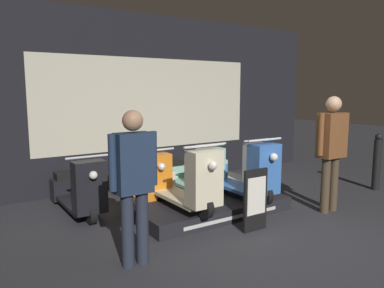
# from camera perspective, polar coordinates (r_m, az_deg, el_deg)

# --- Properties ---
(ground_plane) EXTENTS (30.00, 30.00, 0.00)m
(ground_plane) POSITION_cam_1_polar(r_m,az_deg,el_deg) (4.72, 14.70, -14.58)
(ground_plane) COLOR #2D2D33
(shop_wall_back) EXTENTS (8.00, 0.09, 3.20)m
(shop_wall_back) POSITION_cam_1_polar(r_m,az_deg,el_deg) (7.23, -6.40, 6.53)
(shop_wall_back) COLOR black
(shop_wall_back) RESTS_ON ground_plane
(display_platform) EXTENTS (2.28, 1.16, 0.19)m
(display_platform) POSITION_cam_1_polar(r_m,az_deg,el_deg) (5.64, 2.51, -9.42)
(display_platform) COLOR black
(display_platform) RESTS_ON ground_plane
(scooter_display_left) EXTENTS (0.61, 1.63, 0.94)m
(scooter_display_left) POSITION_cam_1_polar(r_m,az_deg,el_deg) (5.17, -1.48, -5.90)
(scooter_display_left) COLOR black
(scooter_display_left) RESTS_ON display_platform
(scooter_display_right) EXTENTS (0.61, 1.63, 0.94)m
(scooter_display_right) POSITION_cam_1_polar(r_m,az_deg,el_deg) (5.76, 7.25, -4.49)
(scooter_display_right) COLOR black
(scooter_display_right) RESTS_ON display_platform
(scooter_backrow_0) EXTENTS (0.61, 1.63, 0.94)m
(scooter_backrow_0) POSITION_cam_1_polar(r_m,az_deg,el_deg) (5.77, -16.91, -6.74)
(scooter_backrow_0) COLOR black
(scooter_backrow_0) RESTS_ON ground_plane
(scooter_backrow_1) EXTENTS (0.61, 1.63, 0.94)m
(scooter_backrow_1) POSITION_cam_1_polar(r_m,az_deg,el_deg) (6.12, -7.78, -5.61)
(scooter_backrow_1) COLOR black
(scooter_backrow_1) RESTS_ON ground_plane
(scooter_backrow_2) EXTENTS (0.61, 1.63, 0.94)m
(scooter_backrow_2) POSITION_cam_1_polar(r_m,az_deg,el_deg) (6.60, 0.16, -4.51)
(scooter_backrow_2) COLOR black
(scooter_backrow_2) RESTS_ON ground_plane
(scooter_backrow_3) EXTENTS (0.61, 1.63, 0.94)m
(scooter_backrow_3) POSITION_cam_1_polar(r_m,az_deg,el_deg) (7.19, 6.89, -3.51)
(scooter_backrow_3) COLOR black
(scooter_backrow_3) RESTS_ON ground_plane
(person_left_browsing) EXTENTS (0.52, 0.21, 1.61)m
(person_left_browsing) POSITION_cam_1_polar(r_m,az_deg,el_deg) (3.84, -8.84, -5.20)
(person_left_browsing) COLOR #232838
(person_left_browsing) RESTS_ON ground_plane
(person_right_browsing) EXTENTS (0.59, 0.24, 1.72)m
(person_right_browsing) POSITION_cam_1_polar(r_m,az_deg,el_deg) (5.85, 20.50, -0.05)
(person_right_browsing) COLOR #473828
(person_right_browsing) RESTS_ON ground_plane
(price_sign_board) EXTENTS (0.37, 0.04, 0.81)m
(price_sign_board) POSITION_cam_1_polar(r_m,az_deg,el_deg) (4.92, 9.64, -8.39)
(price_sign_board) COLOR black
(price_sign_board) RESTS_ON ground_plane
(street_bollard) EXTENTS (0.14, 0.14, 1.04)m
(street_bollard) POSITION_cam_1_polar(r_m,az_deg,el_deg) (7.57, 26.36, -2.46)
(street_bollard) COLOR black
(street_bollard) RESTS_ON ground_plane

